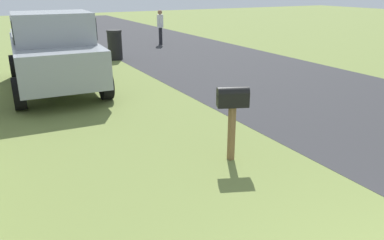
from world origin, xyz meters
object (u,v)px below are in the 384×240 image
mailbox (233,102)px  pedestrian (160,25)px  pickup_truck (54,50)px  trash_bin (115,45)px

mailbox → pedestrian: 13.01m
pickup_truck → pedestrian: bearing=140.3°
pedestrian → trash_bin: bearing=53.7°
mailbox → trash_bin: 9.57m
mailbox → trash_bin: size_ratio=1.10×
pickup_truck → pedestrian: 8.74m
mailbox → pedestrian: bearing=3.1°
mailbox → pedestrian: (12.29, -4.25, -0.05)m
trash_bin → pickup_truck: bearing=142.4°
trash_bin → pedestrian: 4.23m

